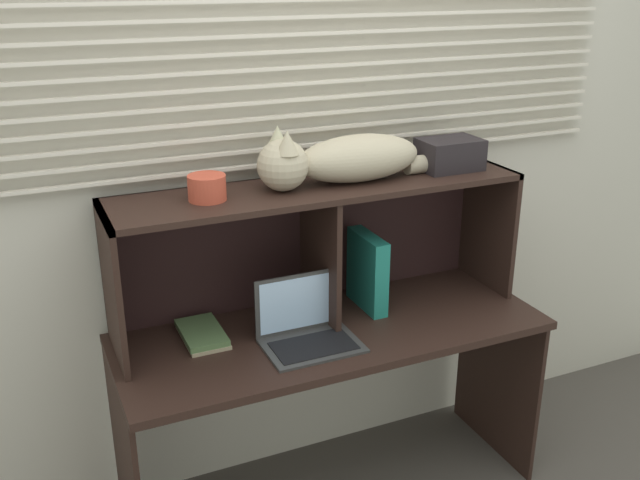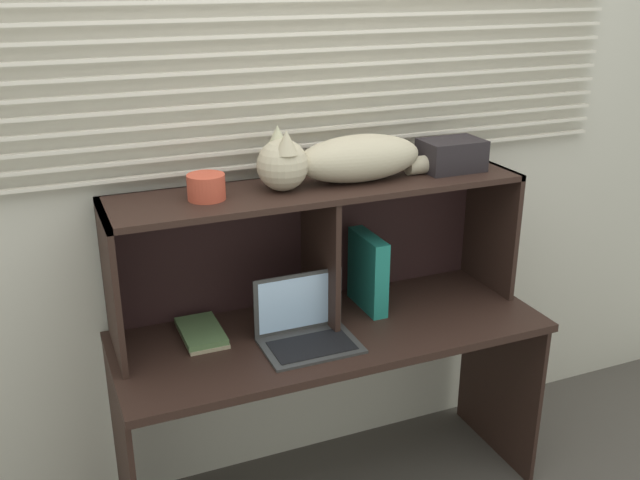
{
  "view_description": "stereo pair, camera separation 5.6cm",
  "coord_description": "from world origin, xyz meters",
  "px_view_note": "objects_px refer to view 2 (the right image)",
  "views": [
    {
      "loc": [
        -0.99,
        -1.89,
        1.98
      ],
      "look_at": [
        0.0,
        0.32,
        1.05
      ],
      "focal_mm": 40.26,
      "sensor_mm": 36.0,
      "label": 1
    },
    {
      "loc": [
        -0.94,
        -1.91,
        1.98
      ],
      "look_at": [
        0.0,
        0.32,
        1.05
      ],
      "focal_mm": 40.26,
      "sensor_mm": 36.0,
      "label": 2
    }
  ],
  "objects_px": {
    "laptop": "(306,329)",
    "binder_upright": "(368,272)",
    "storage_box": "(451,155)",
    "book_stack": "(201,333)",
    "cat": "(342,159)",
    "small_basket": "(206,187)"
  },
  "relations": [
    {
      "from": "binder_upright",
      "to": "small_basket",
      "type": "xyz_separation_m",
      "value": [
        -0.6,
        0.0,
        0.41
      ]
    },
    {
      "from": "cat",
      "to": "binder_upright",
      "type": "relative_size",
      "value": 2.8
    },
    {
      "from": "book_stack",
      "to": "cat",
      "type": "bearing_deg",
      "value": -0.66
    },
    {
      "from": "binder_upright",
      "to": "storage_box",
      "type": "distance_m",
      "value": 0.54
    },
    {
      "from": "small_basket",
      "to": "storage_box",
      "type": "bearing_deg",
      "value": 0.0
    },
    {
      "from": "cat",
      "to": "binder_upright",
      "type": "height_order",
      "value": "cat"
    },
    {
      "from": "laptop",
      "to": "book_stack",
      "type": "bearing_deg",
      "value": 152.38
    },
    {
      "from": "laptop",
      "to": "book_stack",
      "type": "xyz_separation_m",
      "value": [
        -0.33,
        0.17,
        -0.03
      ]
    },
    {
      "from": "book_stack",
      "to": "small_basket",
      "type": "bearing_deg",
      "value": -7.55
    },
    {
      "from": "binder_upright",
      "to": "storage_box",
      "type": "xyz_separation_m",
      "value": [
        0.34,
        0.0,
        0.42
      ]
    },
    {
      "from": "small_basket",
      "to": "binder_upright",
      "type": "bearing_deg",
      "value": 0.0
    },
    {
      "from": "book_stack",
      "to": "small_basket",
      "type": "distance_m",
      "value": 0.54
    },
    {
      "from": "storage_box",
      "to": "laptop",
      "type": "bearing_deg",
      "value": -165.78
    },
    {
      "from": "laptop",
      "to": "binder_upright",
      "type": "bearing_deg",
      "value": 27.56
    },
    {
      "from": "laptop",
      "to": "binder_upright",
      "type": "relative_size",
      "value": 1.13
    },
    {
      "from": "cat",
      "to": "book_stack",
      "type": "xyz_separation_m",
      "value": [
        -0.54,
        0.01,
        -0.58
      ]
    },
    {
      "from": "laptop",
      "to": "binder_upright",
      "type": "xyz_separation_m",
      "value": [
        0.32,
        0.17,
        0.1
      ]
    },
    {
      "from": "storage_box",
      "to": "small_basket",
      "type": "bearing_deg",
      "value": 180.0
    },
    {
      "from": "cat",
      "to": "storage_box",
      "type": "relative_size",
      "value": 3.58
    },
    {
      "from": "cat",
      "to": "small_basket",
      "type": "distance_m",
      "value": 0.49
    },
    {
      "from": "storage_box",
      "to": "book_stack",
      "type": "bearing_deg",
      "value": 179.64
    },
    {
      "from": "cat",
      "to": "binder_upright",
      "type": "bearing_deg",
      "value": 0.0
    }
  ]
}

